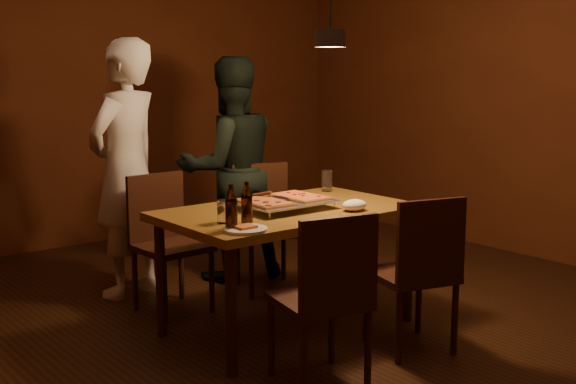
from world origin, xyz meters
TOP-DOWN VIEW (x-y plane):
  - room_shell at (0.00, 0.00)m, footprint 6.00×6.00m
  - dining_table at (-0.20, 0.14)m, footprint 1.50×0.90m
  - chair_far_left at (-0.59, 0.94)m, footprint 0.44×0.44m
  - chair_far_right at (0.21, 0.94)m, footprint 0.54×0.54m
  - chair_near_left at (-0.58, -0.64)m, footprint 0.50×0.50m
  - chair_near_right at (0.12, -0.62)m, footprint 0.52×0.52m
  - pizza_tray at (-0.22, 0.17)m, footprint 0.59×0.50m
  - pizza_meat at (-0.36, 0.15)m, footprint 0.24×0.36m
  - pizza_cheese at (-0.08, 0.18)m, footprint 0.23×0.36m
  - spatula at (-0.22, 0.18)m, footprint 0.20×0.25m
  - beer_bottle_a at (-0.79, -0.13)m, footprint 0.06×0.06m
  - beer_bottle_b at (-0.66, -0.08)m, footprint 0.06×0.06m
  - water_glass_left at (-0.72, 0.04)m, footprint 0.08×0.08m
  - water_glass_right at (0.39, 0.46)m, footprint 0.07×0.07m
  - plate_slice at (-0.75, -0.19)m, footprint 0.24×0.24m
  - napkin at (0.06, -0.15)m, footprint 0.16×0.12m
  - diner_white at (-0.64, 1.39)m, footprint 0.77×0.66m
  - diner_dark at (0.15, 1.28)m, footprint 0.94×0.81m
  - pendant_lamp at (0.00, 0.00)m, footprint 0.18×0.18m

SIDE VIEW (x-z plane):
  - chair_far_left at x=-0.59m, z-range 0.29..0.78m
  - chair_far_right at x=0.21m, z-range 0.29..0.78m
  - chair_near_left at x=-0.58m, z-range 0.29..0.78m
  - chair_near_right at x=0.12m, z-range 0.29..0.78m
  - dining_table at x=-0.20m, z-range 0.30..1.05m
  - plate_slice at x=-0.75m, z-range 0.75..0.77m
  - pizza_tray at x=-0.22m, z-range 0.75..0.80m
  - napkin at x=0.06m, z-range 0.75..0.82m
  - pizza_meat at x=-0.36m, z-range 0.80..0.82m
  - pizza_cheese at x=-0.08m, z-range 0.80..0.82m
  - water_glass_left at x=-0.72m, z-range 0.75..0.87m
  - spatula at x=-0.22m, z-range 0.79..0.83m
  - water_glass_right at x=0.39m, z-range 0.75..0.89m
  - diner_dark at x=0.15m, z-range 0.00..1.67m
  - beer_bottle_b at x=-0.66m, z-range 0.75..0.99m
  - beer_bottle_a at x=-0.79m, z-range 0.75..0.99m
  - diner_white at x=-0.64m, z-range 0.00..1.78m
  - room_shell at x=0.00m, z-range -1.60..4.40m
  - pendant_lamp at x=0.00m, z-range 1.21..2.31m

